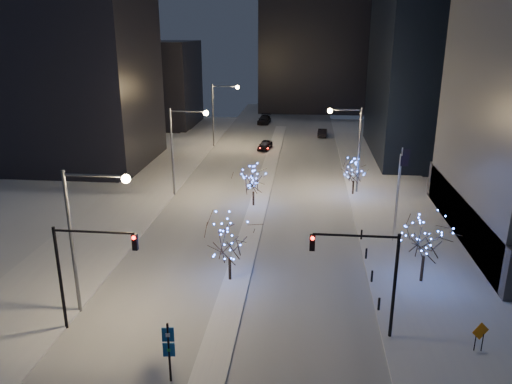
# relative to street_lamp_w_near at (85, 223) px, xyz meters

# --- Properties ---
(ground) EXTENTS (160.00, 160.00, 0.00)m
(ground) POSITION_rel_street_lamp_w_near_xyz_m (8.94, -2.00, -6.50)
(ground) COLOR white
(ground) RESTS_ON ground
(road) EXTENTS (20.00, 130.00, 0.02)m
(road) POSITION_rel_street_lamp_w_near_xyz_m (8.94, 33.00, -6.49)
(road) COLOR silver
(road) RESTS_ON ground
(median) EXTENTS (2.00, 80.00, 0.15)m
(median) POSITION_rel_street_lamp_w_near_xyz_m (8.94, 28.00, -6.42)
(median) COLOR silver
(median) RESTS_ON ground
(east_sidewalk) EXTENTS (10.00, 90.00, 0.15)m
(east_sidewalk) POSITION_rel_street_lamp_w_near_xyz_m (23.94, 18.00, -6.42)
(east_sidewalk) COLOR silver
(east_sidewalk) RESTS_ON ground
(west_sidewalk) EXTENTS (8.00, 90.00, 0.15)m
(west_sidewalk) POSITION_rel_street_lamp_w_near_xyz_m (-5.06, 18.00, -6.42)
(west_sidewalk) COLOR silver
(west_sidewalk) RESTS_ON ground
(filler_west_near) EXTENTS (22.00, 18.00, 24.00)m
(filler_west_near) POSITION_rel_street_lamp_w_near_xyz_m (-19.06, 38.00, 5.50)
(filler_west_near) COLOR black
(filler_west_near) RESTS_ON ground
(filler_west_far) EXTENTS (18.00, 16.00, 16.00)m
(filler_west_far) POSITION_rel_street_lamp_w_near_xyz_m (-17.06, 68.00, 1.50)
(filler_west_far) COLOR black
(filler_west_far) RESTS_ON ground
(horizon_block) EXTENTS (24.00, 14.00, 42.00)m
(horizon_block) POSITION_rel_street_lamp_w_near_xyz_m (14.94, 90.00, 14.50)
(horizon_block) COLOR black
(horizon_block) RESTS_ON ground
(street_lamp_w_near) EXTENTS (4.40, 0.56, 10.00)m
(street_lamp_w_near) POSITION_rel_street_lamp_w_near_xyz_m (0.00, 0.00, 0.00)
(street_lamp_w_near) COLOR #595E66
(street_lamp_w_near) RESTS_ON ground
(street_lamp_w_mid) EXTENTS (4.40, 0.56, 10.00)m
(street_lamp_w_mid) POSITION_rel_street_lamp_w_near_xyz_m (0.00, 25.00, 0.00)
(street_lamp_w_mid) COLOR #595E66
(street_lamp_w_mid) RESTS_ON ground
(street_lamp_w_far) EXTENTS (4.40, 0.56, 10.00)m
(street_lamp_w_far) POSITION_rel_street_lamp_w_near_xyz_m (0.00, 50.00, 0.00)
(street_lamp_w_far) COLOR #595E66
(street_lamp_w_far) RESTS_ON ground
(street_lamp_east) EXTENTS (3.90, 0.56, 10.00)m
(street_lamp_east) POSITION_rel_street_lamp_w_near_xyz_m (19.02, 28.00, -0.05)
(street_lamp_east) COLOR #595E66
(street_lamp_east) RESTS_ON ground
(traffic_signal_west) EXTENTS (5.26, 0.43, 7.00)m
(traffic_signal_west) POSITION_rel_street_lamp_w_near_xyz_m (0.50, -2.00, -1.74)
(traffic_signal_west) COLOR black
(traffic_signal_west) RESTS_ON ground
(traffic_signal_east) EXTENTS (5.26, 0.43, 7.00)m
(traffic_signal_east) POSITION_rel_street_lamp_w_near_xyz_m (17.88, -1.00, -1.74)
(traffic_signal_east) COLOR black
(traffic_signal_east) RESTS_ON ground
(flagpoles) EXTENTS (1.35, 2.60, 8.00)m
(flagpoles) POSITION_rel_street_lamp_w_near_xyz_m (22.30, 15.25, -1.70)
(flagpoles) COLOR silver
(flagpoles) RESTS_ON east_sidewalk
(bollards) EXTENTS (0.16, 12.16, 0.90)m
(bollards) POSITION_rel_street_lamp_w_near_xyz_m (19.14, 8.00, -5.90)
(bollards) COLOR black
(bollards) RESTS_ON east_sidewalk
(car_near) EXTENTS (2.44, 4.56, 1.47)m
(car_near) POSITION_rel_street_lamp_w_near_xyz_m (7.44, 48.62, -5.76)
(car_near) COLOR black
(car_near) RESTS_ON ground
(car_mid) EXTENTS (1.86, 4.43, 1.42)m
(car_mid) POSITION_rel_street_lamp_w_near_xyz_m (16.75, 59.71, -5.79)
(car_mid) COLOR black
(car_mid) RESTS_ON ground
(car_far) EXTENTS (2.59, 5.65, 1.60)m
(car_far) POSITION_rel_street_lamp_w_near_xyz_m (5.36, 71.27, -5.70)
(car_far) COLOR black
(car_far) RESTS_ON ground
(holiday_tree_median_near) EXTENTS (5.11, 5.11, 4.93)m
(holiday_tree_median_near) POSITION_rel_street_lamp_w_near_xyz_m (8.44, 5.31, -3.16)
(holiday_tree_median_near) COLOR black
(holiday_tree_median_near) RESTS_ON median
(holiday_tree_median_far) EXTENTS (4.31, 4.31, 4.32)m
(holiday_tree_median_far) POSITION_rel_street_lamp_w_near_xyz_m (8.44, 22.10, -3.56)
(holiday_tree_median_far) COLOR black
(holiday_tree_median_far) RESTS_ON median
(holiday_tree_plaza_near) EXTENTS (4.42, 4.42, 5.37)m
(holiday_tree_plaza_near) POSITION_rel_street_lamp_w_near_xyz_m (22.88, 6.52, -2.79)
(holiday_tree_plaza_near) COLOR black
(holiday_tree_plaza_near) RESTS_ON east_sidewalk
(holiday_tree_plaza_far) EXTENTS (4.04, 4.04, 4.15)m
(holiday_tree_plaza_far) POSITION_rel_street_lamp_w_near_xyz_m (19.44, 27.10, -3.62)
(holiday_tree_plaza_far) COLOR black
(holiday_tree_plaza_far) RESTS_ON east_sidewalk
(wayfinding_sign) EXTENTS (0.65, 0.16, 3.63)m
(wayfinding_sign) POSITION_rel_street_lamp_w_near_xyz_m (6.94, -6.29, -4.27)
(wayfinding_sign) COLOR black
(wayfinding_sign) RESTS_ON ground
(construction_sign) EXTENTS (1.09, 0.49, 1.93)m
(construction_sign) POSITION_rel_street_lamp_w_near_xyz_m (24.40, -1.99, -5.19)
(construction_sign) COLOR black
(construction_sign) RESTS_ON east_sidewalk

